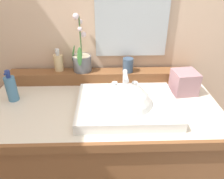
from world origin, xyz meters
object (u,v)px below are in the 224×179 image
(sink_basin, at_px, (127,108))
(tumbler_cup, at_px, (128,65))
(soap_dispenser, at_px, (58,62))
(lotion_bottle, at_px, (11,88))
(tissue_box, at_px, (184,82))
(potted_plant, at_px, (82,59))

(sink_basin, relative_size, tumbler_cup, 5.74)
(soap_dispenser, height_order, lotion_bottle, soap_dispenser)
(lotion_bottle, bearing_deg, tumbler_cup, 16.24)
(tissue_box, bearing_deg, tumbler_cup, 156.88)
(lotion_bottle, relative_size, tissue_box, 1.34)
(tissue_box, bearing_deg, sink_basin, -152.72)
(sink_basin, relative_size, tissue_box, 3.79)
(sink_basin, relative_size, soap_dispenser, 3.60)
(sink_basin, bearing_deg, tumbler_cup, 84.14)
(potted_plant, bearing_deg, tumbler_cup, -5.56)
(sink_basin, bearing_deg, lotion_bottle, 168.61)
(lotion_bottle, xyz_separation_m, tissue_box, (0.94, 0.05, -0.01))
(tumbler_cup, xyz_separation_m, lotion_bottle, (-0.64, -0.19, -0.04))
(soap_dispenser, bearing_deg, lotion_bottle, -134.81)
(sink_basin, height_order, soap_dispenser, soap_dispenser)
(sink_basin, height_order, tumbler_cup, sink_basin)
(tumbler_cup, relative_size, lotion_bottle, 0.49)
(tumbler_cup, relative_size, tissue_box, 0.66)
(soap_dispenser, distance_m, tissue_box, 0.75)
(soap_dispenser, xyz_separation_m, tumbler_cup, (0.42, -0.03, -0.01))
(tumbler_cup, bearing_deg, sink_basin, -95.86)
(sink_basin, xyz_separation_m, potted_plant, (-0.25, 0.33, 0.13))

